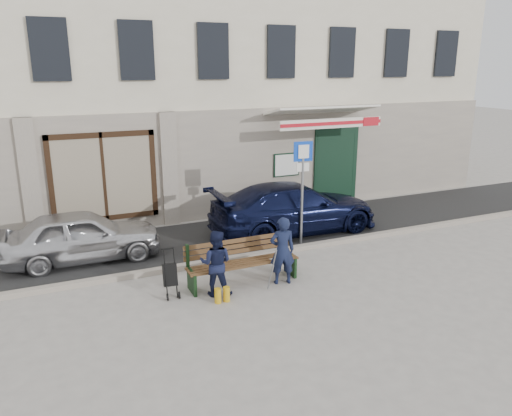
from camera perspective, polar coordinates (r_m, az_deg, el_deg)
ground at (r=10.87m, az=4.36°, el=-8.13°), size 80.00×80.00×0.00m
asphalt_lane at (r=13.48m, az=-1.86°, el=-3.17°), size 60.00×3.20×0.01m
curb at (r=12.09m, az=1.01°, el=-5.22°), size 60.00×0.18×0.12m
building at (r=17.82m, az=-8.80°, el=17.60°), size 20.00×8.27×10.00m
car_silver at (r=12.34m, az=-19.28°, el=-3.00°), size 3.59×1.48×1.22m
car_navy at (r=13.66m, az=4.40°, el=0.03°), size 4.71×1.92×1.37m
parking_sign at (r=12.48m, az=5.34°, el=3.60°), size 0.49×0.10×2.64m
bench at (r=10.50m, az=-1.76°, el=-6.28°), size 2.40×1.17×0.98m
man at (r=10.41m, az=3.03°, el=-4.89°), size 0.59×0.46×1.46m
woman at (r=9.94m, az=-4.61°, el=-6.30°), size 0.82×0.77×1.35m
stroller at (r=10.10m, az=-9.78°, el=-7.65°), size 0.30×0.41×0.96m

